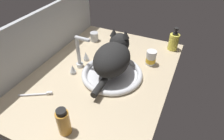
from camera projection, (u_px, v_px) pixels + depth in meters
countertop at (102, 76)px, 108.75cm from camera, size 102.02×72.45×3.00cm
backsplash_wall at (43, 39)px, 111.92cm from camera, size 102.02×2.40×32.76cm
sink_basin at (112, 74)px, 105.86cm from camera, size 33.33×33.33×2.89cm
faucet at (80, 56)px, 108.43cm from camera, size 17.39×10.25×20.08cm
cat at (113, 56)px, 100.91cm from camera, size 37.06×18.74×20.28cm
pill_bottle at (151, 58)px, 112.67cm from camera, size 5.87×5.87×8.96cm
soap_pump_bottle at (174, 41)px, 124.81cm from camera, size 6.18×6.18×15.20cm
metal_jar at (94, 37)px, 135.36cm from camera, size 5.69×5.69×6.22cm
amber_bottle at (63, 122)px, 75.18cm from camera, size 5.20×5.20×12.83cm
toothbrush at (36, 94)px, 94.58cm from camera, size 8.96×14.66×1.70cm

